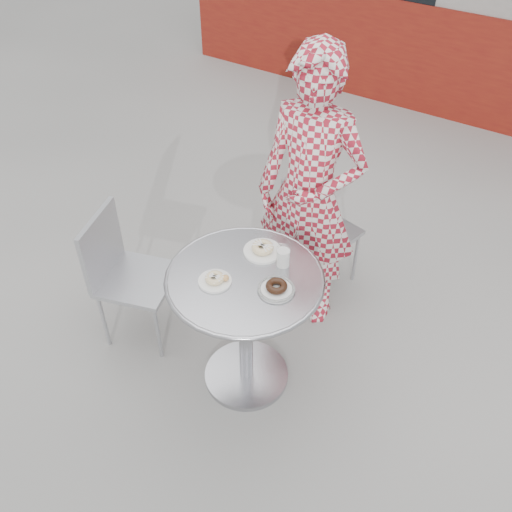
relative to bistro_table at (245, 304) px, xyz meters
The scene contains 9 objects.
ground 0.60m from the bistro_table, 17.40° to the left, with size 60.00×60.00×0.00m, color #A09D98.
bistro_table is the anchor object (origin of this frame).
chair_far 0.99m from the bistro_table, 92.00° to the left, with size 0.46×0.47×0.81m.
chair_left 0.81m from the bistro_table, behind, with size 0.50×0.50×0.84m.
seated_person 0.73m from the bistro_table, 91.22° to the left, with size 0.62×0.41×1.70m, color maroon.
plate_far 0.29m from the bistro_table, 96.69° to the left, with size 0.19×0.19×0.05m.
plate_near 0.25m from the bistro_table, 133.58° to the right, with size 0.16×0.16×0.04m.
plate_checker 0.27m from the bistro_table, ahead, with size 0.18×0.18×0.05m.
milk_cup 0.32m from the bistro_table, 57.29° to the left, with size 0.07×0.07×0.11m.
Camera 1 is at (1.06, -1.66, 2.70)m, focal length 40.00 mm.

